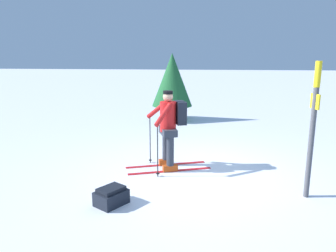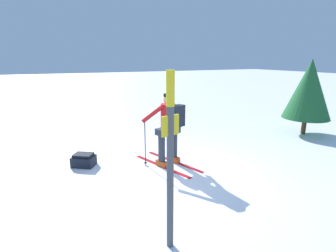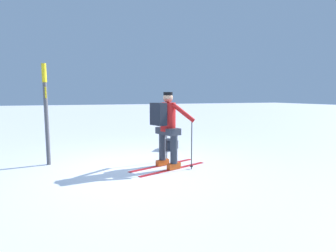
% 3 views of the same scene
% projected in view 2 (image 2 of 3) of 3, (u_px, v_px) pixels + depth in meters
% --- Properties ---
extents(ground_plane, '(80.00, 80.00, 0.00)m').
position_uv_depth(ground_plane, '(175.00, 175.00, 5.43)').
color(ground_plane, white).
extents(skier, '(1.79, 1.08, 1.62)m').
position_uv_depth(skier, '(169.00, 125.00, 5.75)').
color(skier, red).
rests_on(skier, ground_plane).
extents(dropped_backpack, '(0.56, 0.59, 0.29)m').
position_uv_depth(dropped_backpack, '(84.00, 160.00, 5.87)').
color(dropped_backpack, black).
rests_on(dropped_backpack, ground_plane).
extents(trail_marker, '(0.10, 0.24, 2.23)m').
position_uv_depth(trail_marker, '(170.00, 150.00, 3.07)').
color(trail_marker, '#4C4C51').
rests_on(trail_marker, ground_plane).
extents(pine_tree, '(1.41, 1.41, 2.35)m').
position_uv_depth(pine_tree, '(309.00, 89.00, 8.05)').
color(pine_tree, '#4C331E').
rests_on(pine_tree, ground_plane).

